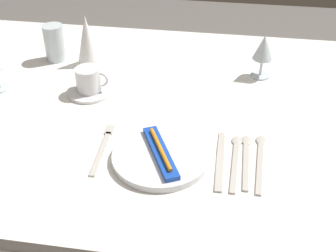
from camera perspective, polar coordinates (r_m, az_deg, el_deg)
dining_table at (r=1.36m, az=0.31°, el=-0.33°), size 1.80×1.11×0.74m
dinner_plate at (r=1.11m, az=-0.97°, el=-4.01°), size 0.24×0.24×0.02m
toothbrush_package at (r=1.10m, az=-0.98°, el=-3.33°), size 0.12×0.20×0.02m
fork_outer at (r=1.16m, az=-8.32°, el=-2.65°), size 0.03×0.21×0.00m
dinner_knife at (r=1.11m, az=6.72°, el=-4.54°), size 0.02×0.23×0.00m
spoon_soup at (r=1.13m, az=8.69°, el=-3.81°), size 0.03×0.22×0.01m
spoon_dessert at (r=1.14m, az=10.01°, el=-3.67°), size 0.03×0.21×0.01m
spoon_tea at (r=1.14m, az=11.78°, el=-3.81°), size 0.03×0.23×0.01m
saucer_left at (r=1.40m, az=-10.02°, el=4.40°), size 0.14×0.14×0.01m
coffee_cup_left at (r=1.38m, az=-10.12°, el=5.90°), size 0.10×0.08×0.07m
wine_glass_left at (r=1.46m, az=12.18°, el=9.61°), size 0.07×0.07×0.14m
drink_tumbler at (r=1.61m, az=-14.33°, el=10.09°), size 0.07×0.07×0.13m
napkin_folded at (r=1.54m, az=-10.35°, el=10.80°), size 0.08×0.08×0.17m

